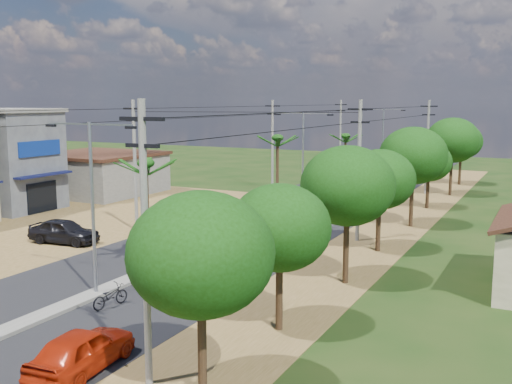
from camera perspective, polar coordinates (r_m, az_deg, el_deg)
ground at (r=29.06m, az=-14.96°, el=-9.51°), size 160.00×160.00×0.00m
road at (r=41.02m, az=-0.91°, el=-3.85°), size 12.00×110.00×0.04m
median at (r=43.63m, az=0.92°, el=-2.99°), size 1.00×90.00×0.18m
dirt_lot_west at (r=44.93m, az=-22.54°, el=-3.42°), size 18.00×46.00×0.04m
dirt_shoulder_east at (r=37.94m, az=10.59°, el=-5.05°), size 5.00×90.00×0.03m
shophouse_grey at (r=53.45m, az=-22.85°, el=2.90°), size 9.00×6.40×8.30m
low_shed at (r=59.95m, az=-14.84°, el=1.74°), size 10.40×10.40×3.95m
tree_east_a at (r=17.66m, az=-5.28°, el=-5.93°), size 4.40×4.40×6.37m
tree_east_b at (r=22.99m, az=2.26°, el=-3.42°), size 4.00×4.00×5.83m
tree_east_c at (r=29.15m, az=8.71°, el=0.57°), size 4.60×4.60×6.83m
tree_east_d at (r=35.96m, az=11.71°, el=1.18°), size 4.20×4.20×6.13m
tree_east_e at (r=43.58m, az=14.75°, el=3.36°), size 4.80×4.80×7.14m
tree_east_f at (r=51.58m, az=16.14°, el=2.75°), size 3.80×3.80×5.52m
tree_east_g at (r=59.24m, az=18.22°, el=4.70°), size 5.00×5.00×7.38m
tree_east_h at (r=67.22m, az=18.98°, el=4.57°), size 4.40×4.40×6.52m
palm_median_near at (r=30.92m, az=-10.44°, el=2.25°), size 2.00×2.00×6.15m
palm_median_mid at (r=44.63m, az=2.07°, el=4.80°), size 2.00×2.00×6.55m
palm_median_far at (r=59.56m, az=8.53°, el=5.07°), size 2.00×2.00×5.85m
streetlight_near at (r=27.96m, az=-15.34°, el=-0.15°), size 5.10×0.18×8.00m
streetlight_mid at (r=49.29m, az=4.49°, el=3.85°), size 5.10×0.18×8.00m
streetlight_far at (r=72.99m, az=11.99°, el=5.26°), size 5.10×0.18×8.00m
utility_pole_w_b at (r=41.55m, az=-11.46°, el=2.76°), size 1.60×0.24×9.00m
utility_pole_w_c at (r=60.32m, az=1.58°, el=4.73°), size 1.60×0.24×9.00m
utility_pole_w_d at (r=79.79m, az=8.04°, el=5.62°), size 1.60×0.24×9.00m
utility_pole_e_a at (r=18.70m, az=-10.51°, el=-4.36°), size 1.60×0.24×9.00m
utility_pole_e_b at (r=38.34m, az=9.77°, el=2.32°), size 1.60×0.24×9.00m
utility_pole_e_c at (r=59.65m, az=16.01°, el=4.35°), size 1.60×0.24×9.00m
car_red_near at (r=21.28m, az=-16.25°, el=-14.33°), size 2.14×4.47×1.47m
car_silver_mid at (r=33.44m, az=1.88°, el=-5.61°), size 2.23×4.27×1.34m
car_white_far at (r=48.96m, az=0.56°, el=-0.94°), size 2.11×5.07×1.47m
car_parked_dark at (r=39.61m, az=-17.82°, el=-3.61°), size 4.75×2.37×1.55m
moto_rider_east at (r=27.15m, az=-13.72°, el=-9.68°), size 0.97×1.95×0.98m
moto_rider_west_a at (r=41.20m, az=-2.61°, el=-3.23°), size 1.17×1.69×0.84m
moto_rider_west_b at (r=55.27m, az=5.43°, el=-0.10°), size 1.13×1.73×1.01m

